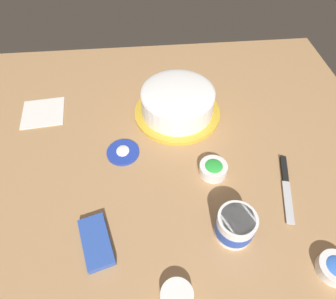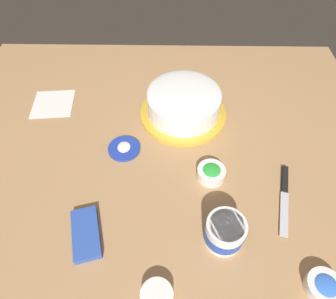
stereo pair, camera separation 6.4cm
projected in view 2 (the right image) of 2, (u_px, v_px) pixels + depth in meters
name	position (u px, v px, depth m)	size (l,w,h in m)	color
ground_plane	(158.00, 184.00, 0.89)	(1.54, 1.54, 0.00)	tan
frosted_cake	(184.00, 103.00, 1.03)	(0.31, 0.31, 0.12)	gold
frosting_tub	(225.00, 232.00, 0.74)	(0.10, 0.10, 0.08)	white
frosting_tub_lid	(124.00, 148.00, 0.97)	(0.11, 0.11, 0.02)	#233DAD
spreading_knife	(284.00, 193.00, 0.86)	(0.23, 0.08, 0.01)	silver
sprinkle_bowl_orange	(157.00, 296.00, 0.67)	(0.08, 0.08, 0.03)	white
sprinkle_bowl_green	(211.00, 173.00, 0.89)	(0.09, 0.09, 0.04)	white
sprinkle_bowl_blue	(324.00, 287.00, 0.68)	(0.09, 0.09, 0.03)	white
candy_box_lower	(86.00, 234.00, 0.77)	(0.14, 0.07, 0.02)	#2D51B2
paper_napkin	(53.00, 103.00, 1.11)	(0.15, 0.15, 0.01)	white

